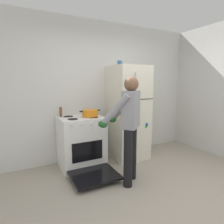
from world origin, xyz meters
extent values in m
plane|color=#9E9384|center=(0.00, 0.00, 0.00)|extent=(8.00, 8.00, 0.00)
cube|color=silver|center=(0.00, 1.95, 1.35)|extent=(6.00, 0.10, 2.70)
cube|color=silver|center=(0.47, 1.57, 0.92)|extent=(0.68, 0.68, 1.83)
cube|color=black|center=(0.47, 1.23, 1.21)|extent=(0.67, 0.01, 0.01)
cylinder|color=#B7B7BC|center=(0.38, 1.20, 0.61)|extent=(0.02, 0.02, 0.67)
cylinder|color=#B7B7BC|center=(0.38, 1.20, 1.52)|extent=(0.02, 0.02, 0.34)
cube|color=green|center=(0.66, 1.22, 0.68)|extent=(0.04, 0.01, 0.06)
cube|color=yellow|center=(0.43, 1.22, 1.09)|extent=(0.04, 0.01, 0.06)
cube|color=blue|center=(0.68, 1.22, 0.72)|extent=(0.04, 0.01, 0.06)
cube|color=red|center=(0.31, 1.22, 0.87)|extent=(0.04, 0.01, 0.06)
cube|color=white|center=(-0.53, 1.57, 0.46)|extent=(0.76, 0.64, 0.91)
cube|color=black|center=(-0.53, 1.25, 0.38)|extent=(0.53, 0.01, 0.33)
cylinder|color=black|center=(-0.71, 1.43, 0.91)|extent=(0.17, 0.17, 0.01)
cylinder|color=black|center=(-0.34, 1.43, 0.91)|extent=(0.17, 0.17, 0.01)
cylinder|color=black|center=(-0.71, 1.71, 0.91)|extent=(0.17, 0.17, 0.01)
cylinder|color=black|center=(-0.34, 1.71, 0.91)|extent=(0.17, 0.17, 0.01)
cylinder|color=silver|center=(-0.79, 1.23, 0.85)|extent=(0.04, 0.03, 0.04)
cylinder|color=silver|center=(-0.62, 1.23, 0.85)|extent=(0.04, 0.03, 0.04)
cylinder|color=silver|center=(-0.44, 1.23, 0.85)|extent=(0.04, 0.03, 0.04)
cylinder|color=silver|center=(-0.27, 1.23, 0.85)|extent=(0.04, 0.03, 0.04)
cube|color=black|center=(-0.53, 0.96, 0.09)|extent=(0.72, 0.58, 0.05)
cylinder|color=black|center=(-0.15, 0.58, 0.43)|extent=(0.13, 0.13, 0.86)
cylinder|color=black|center=(0.04, 0.76, 0.43)|extent=(0.13, 0.13, 0.86)
cube|color=gray|center=(-0.06, 0.67, 1.13)|extent=(0.40, 0.39, 0.54)
sphere|color=brown|center=(-0.06, 0.67, 1.49)|extent=(0.21, 0.21, 0.21)
sphere|color=black|center=(-0.06, 0.67, 1.46)|extent=(0.15, 0.15, 0.15)
cylinder|color=gray|center=(-0.33, 0.66, 1.14)|extent=(0.36, 0.38, 0.48)
cylinder|color=gray|center=(-0.04, 0.94, 1.14)|extent=(0.36, 0.38, 0.48)
ellipsoid|color=#1E5123|center=(-0.45, 0.80, 0.92)|extent=(0.12, 0.18, 0.10)
ellipsoid|color=#1E5123|center=(-0.16, 1.07, 0.92)|extent=(0.12, 0.18, 0.10)
cylinder|color=orange|center=(-0.37, 1.52, 0.98)|extent=(0.28, 0.28, 0.12)
cube|color=black|center=(-0.53, 1.52, 1.02)|extent=(0.05, 0.03, 0.02)
cube|color=black|center=(-0.20, 1.52, 1.02)|extent=(0.05, 0.03, 0.02)
cylinder|color=#2D6093|center=(0.29, 1.62, 1.88)|extent=(0.08, 0.08, 0.10)
torus|color=#2D6093|center=(0.33, 1.62, 1.89)|extent=(0.06, 0.01, 0.06)
cylinder|color=brown|center=(-0.83, 1.77, 1.00)|extent=(0.05, 0.05, 0.16)
camera|label=1|loc=(-1.59, -1.66, 1.52)|focal=30.87mm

